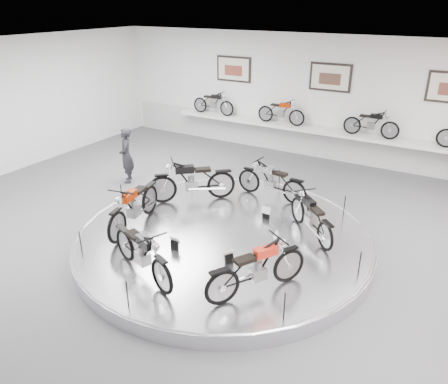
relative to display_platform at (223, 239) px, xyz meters
The scene contains 19 objects.
floor 0.34m from the display_platform, 90.00° to the right, with size 16.00×16.00×0.00m, color #525255.
ceiling 3.86m from the display_platform, 90.00° to the right, with size 16.00×16.00×0.00m, color white.
wall_back 6.95m from the display_platform, 90.00° to the left, with size 16.00×16.00×0.00m, color white.
dado_band 6.69m from the display_platform, 90.00° to the left, with size 15.68×0.04×1.10m, color #BCBCBA.
display_platform is the anchor object (origin of this frame).
platform_rim 0.12m from the display_platform, ahead, with size 6.40×6.40×0.10m, color #B2B2BA.
shelf 6.46m from the display_platform, 90.00° to the left, with size 11.00×0.55×0.10m, color silver.
poster_left 7.94m from the display_platform, 117.72° to the left, with size 1.35×0.06×0.88m, color beige.
poster_center 7.13m from the display_platform, 90.00° to the left, with size 1.35×0.06×0.88m, color beige.
shelf_bike_a 7.76m from the display_platform, 123.27° to the left, with size 1.22×0.42×0.73m, color black, non-canonical shape.
shelf_bike_b 6.69m from the display_platform, 103.19° to the left, with size 1.22×0.42×0.73m, color #9B2300, non-canonical shape.
shelf_bike_c 6.69m from the display_platform, 76.81° to the left, with size 1.22×0.42×0.73m, color black, non-canonical shape.
bike_a 1.96m from the display_platform, 27.86° to the left, with size 1.56×0.55×0.92m, color black, non-canonical shape.
bike_b 2.29m from the display_platform, 87.25° to the left, with size 1.64×0.58×0.96m, color #B9BABE, non-canonical shape.
bike_c 1.99m from the display_platform, 145.28° to the left, with size 1.86×0.66×1.09m, color black, non-canonical shape.
bike_d 2.10m from the display_platform, 157.97° to the right, with size 1.80×0.64×1.06m, color #9B2300, non-canonical shape.
bike_e 2.25m from the display_platform, 102.47° to the right, with size 1.70×0.60×1.00m, color black, non-canonical shape.
bike_f 2.26m from the display_platform, 44.27° to the right, with size 1.69×0.60×0.99m, color red, non-canonical shape.
visitor 4.67m from the display_platform, 158.03° to the left, with size 0.59×0.39×1.63m, color black.
Camera 1 is at (4.22, -6.87, 4.97)m, focal length 35.00 mm.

